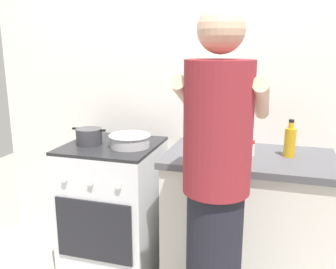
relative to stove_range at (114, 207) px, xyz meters
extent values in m
cube|color=silver|center=(0.55, 0.35, 0.80)|extent=(3.20, 0.10, 2.50)
cube|color=silver|center=(0.90, 0.00, -0.02)|extent=(0.96, 0.56, 0.86)
cube|color=#4C4C51|center=(0.90, 0.00, 0.43)|extent=(1.00, 0.60, 0.04)
cube|color=silver|center=(0.00, 0.00, -0.01)|extent=(0.60, 0.60, 0.88)
cube|color=#232326|center=(0.00, 0.00, 0.44)|extent=(0.60, 0.60, 0.02)
cube|color=black|center=(0.00, -0.30, -0.03)|extent=(0.51, 0.01, 0.40)
cylinder|color=silver|center=(-0.18, -0.31, 0.29)|extent=(0.04, 0.01, 0.04)
cylinder|color=silver|center=(0.00, -0.31, 0.29)|extent=(0.04, 0.01, 0.04)
cylinder|color=silver|center=(0.18, -0.31, 0.29)|extent=(0.04, 0.01, 0.04)
cylinder|color=#38383D|center=(-0.14, -0.04, 0.50)|extent=(0.17, 0.17, 0.11)
cube|color=black|center=(-0.24, -0.04, 0.55)|extent=(0.04, 0.02, 0.01)
cube|color=black|center=(-0.04, -0.04, 0.55)|extent=(0.04, 0.02, 0.01)
cylinder|color=#B7B7BC|center=(0.14, -0.02, 0.49)|extent=(0.26, 0.26, 0.08)
torus|color=#B7B7BC|center=(0.14, -0.02, 0.52)|extent=(0.27, 0.27, 0.01)
cylinder|color=silver|center=(0.71, 0.17, 0.52)|extent=(0.10, 0.10, 0.14)
cylinder|color=black|center=(0.71, 0.16, 0.60)|extent=(0.03, 0.04, 0.28)
sphere|color=black|center=(0.71, 0.16, 0.76)|extent=(0.03, 0.03, 0.03)
cylinder|color=silver|center=(0.71, 0.19, 0.61)|extent=(0.04, 0.03, 0.28)
sphere|color=silver|center=(0.71, 0.19, 0.76)|extent=(0.03, 0.03, 0.03)
cylinder|color=black|center=(0.72, 0.17, 0.60)|extent=(0.01, 0.03, 0.28)
sphere|color=black|center=(0.72, 0.17, 0.75)|extent=(0.03, 0.03, 0.03)
cylinder|color=silver|center=(0.72, 0.16, 0.59)|extent=(0.03, 0.05, 0.23)
sphere|color=silver|center=(0.72, 0.16, 0.71)|extent=(0.03, 0.03, 0.03)
cylinder|color=silver|center=(0.91, 0.01, 0.49)|extent=(0.04, 0.04, 0.07)
cylinder|color=red|center=(0.91, 0.01, 0.53)|extent=(0.04, 0.04, 0.02)
cylinder|color=gold|center=(1.12, 0.04, 0.54)|extent=(0.07, 0.07, 0.17)
cylinder|color=gold|center=(1.12, 0.04, 0.64)|extent=(0.03, 0.03, 0.04)
cylinder|color=black|center=(1.12, 0.04, 0.66)|extent=(0.03, 0.03, 0.02)
cylinder|color=maroon|center=(0.80, -0.60, 0.74)|extent=(0.30, 0.30, 0.58)
sphere|color=#D3AA8C|center=(0.80, -0.60, 1.15)|extent=(0.20, 0.20, 0.20)
cylinder|color=#D3AA8C|center=(0.63, -0.46, 0.85)|extent=(0.07, 0.41, 0.24)
cylinder|color=#D3AA8C|center=(0.97, -0.46, 0.85)|extent=(0.07, 0.41, 0.24)
camera|label=1|loc=(1.02, -2.13, 1.08)|focal=38.89mm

